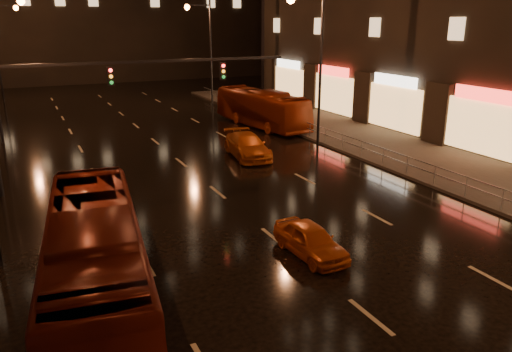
{
  "coord_description": "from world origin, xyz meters",
  "views": [
    {
      "loc": [
        -8.32,
        -5.78,
        8.11
      ],
      "look_at": [
        -0.58,
        10.39,
        2.5
      ],
      "focal_mm": 35.0,
      "sensor_mm": 36.0,
      "label": 1
    }
  ],
  "objects_px": {
    "bus_red": "(96,260)",
    "bus_curb": "(261,108)",
    "taxi_far": "(247,146)",
    "taxi_near": "(310,240)"
  },
  "relations": [
    {
      "from": "bus_red",
      "to": "bus_curb",
      "type": "xyz_separation_m",
      "value": [
        15.89,
        21.53,
        -0.06
      ]
    },
    {
      "from": "bus_red",
      "to": "taxi_far",
      "type": "height_order",
      "value": "bus_red"
    },
    {
      "from": "taxi_near",
      "to": "taxi_far",
      "type": "relative_size",
      "value": 0.71
    },
    {
      "from": "bus_red",
      "to": "taxi_far",
      "type": "distance_m",
      "value": 17.44
    },
    {
      "from": "taxi_far",
      "to": "bus_red",
      "type": "bearing_deg",
      "value": -122.15
    },
    {
      "from": "bus_red",
      "to": "bus_curb",
      "type": "relative_size",
      "value": 1.04
    },
    {
      "from": "taxi_near",
      "to": "taxi_far",
      "type": "bearing_deg",
      "value": 72.45
    },
    {
      "from": "bus_curb",
      "to": "taxi_near",
      "type": "bearing_deg",
      "value": -118.06
    },
    {
      "from": "taxi_near",
      "to": "bus_curb",
      "type": "bearing_deg",
      "value": 65.89
    },
    {
      "from": "bus_curb",
      "to": "taxi_far",
      "type": "bearing_deg",
      "value": -127.71
    }
  ]
}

